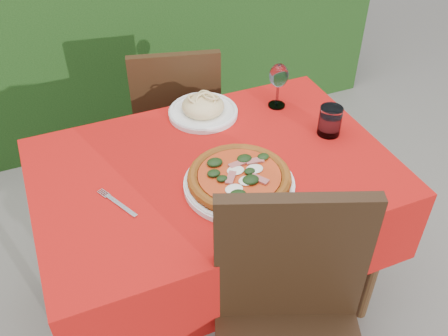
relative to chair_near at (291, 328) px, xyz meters
name	(u,v)px	position (x,y,z in m)	size (l,w,h in m)	color
ground	(216,293)	(-0.01, 0.59, -0.57)	(60.00, 60.00, 0.00)	#64605A
dining_table	(214,197)	(-0.01, 0.59, 0.03)	(1.26, 0.86, 0.75)	#412B15
chair_near	(291,328)	(0.00, 0.00, 0.00)	(0.58, 0.58, 0.99)	black
chair_far	(177,116)	(0.07, 1.28, -0.06)	(0.49, 0.49, 0.89)	black
pizza_plate	(239,180)	(0.03, 0.45, 0.21)	(0.42, 0.42, 0.07)	white
pasta_plate	(203,109)	(0.08, 0.91, 0.21)	(0.28, 0.28, 0.08)	white
water_glass	(330,122)	(0.47, 0.60, 0.23)	(0.09, 0.09, 0.11)	white
wine_glass	(279,77)	(0.38, 0.85, 0.31)	(0.08, 0.08, 0.19)	silver
fork	(121,206)	(-0.36, 0.51, 0.18)	(0.03, 0.20, 0.01)	silver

